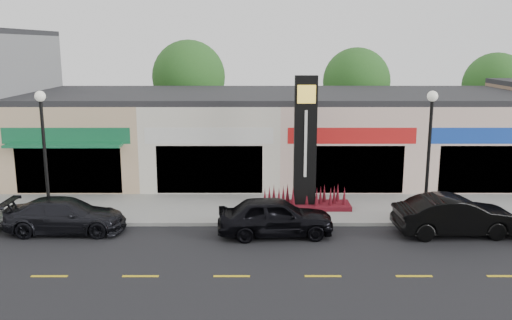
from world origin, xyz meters
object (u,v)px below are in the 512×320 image
object	(u,v)px
car_dark_sedan	(66,216)
car_black_sedan	(275,216)
car_black_conv	(455,216)
pylon_sign	(305,162)
lamp_west_near	(44,143)
lamp_east_near	(429,143)

from	to	relation	value
car_dark_sedan	car_black_sedan	size ratio (longest dim) A/B	1.05
car_black_conv	pylon_sign	bearing A→B (deg)	57.96
car_black_sedan	car_black_conv	xyz separation A→B (m)	(7.17, 0.06, 0.01)
lamp_west_near	lamp_east_near	xyz separation A→B (m)	(16.00, 0.00, 0.00)
car_dark_sedan	car_black_conv	size ratio (longest dim) A/B	1.00
pylon_sign	lamp_east_near	bearing A→B (deg)	-18.75
lamp_east_near	car_dark_sedan	size ratio (longest dim) A/B	1.14
car_dark_sedan	lamp_east_near	bearing A→B (deg)	-85.73
lamp_east_near	pylon_sign	world-z (taller)	pylon_sign
lamp_west_near	car_dark_sedan	world-z (taller)	lamp_west_near
lamp_west_near	lamp_east_near	distance (m)	16.00
lamp_east_near	car_black_conv	distance (m)	3.17
lamp_east_near	car_dark_sedan	bearing A→B (deg)	-175.50
car_black_sedan	car_black_conv	world-z (taller)	car_black_conv
car_black_sedan	lamp_east_near	bearing A→B (deg)	-80.03
pylon_sign	car_dark_sedan	xyz separation A→B (m)	(-9.90, -2.87, -1.58)
lamp_east_near	car_black_sedan	size ratio (longest dim) A/B	1.19
lamp_west_near	car_black_sedan	xyz separation A→B (m)	(9.57, -1.57, -2.70)
lamp_east_near	car_black_conv	xyz separation A→B (m)	(0.73, -1.50, -2.69)
lamp_east_near	pylon_sign	size ratio (longest dim) A/B	0.91
lamp_west_near	pylon_sign	distance (m)	11.19
pylon_sign	car_black_sedan	size ratio (longest dim) A/B	1.31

